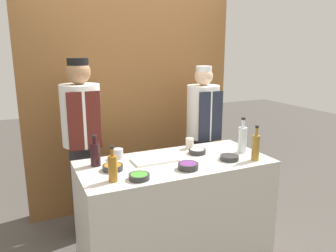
{
  "coord_description": "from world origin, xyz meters",
  "views": [
    {
      "loc": [
        -1.16,
        -2.41,
        1.83
      ],
      "look_at": [
        0.0,
        0.15,
        1.16
      ],
      "focal_mm": 35.0,
      "sensor_mm": 36.0,
      "label": 1
    }
  ],
  "objects_px": {
    "sauce_bowl_white": "(197,151)",
    "cup_cream": "(190,143)",
    "bottle_wine": "(95,154)",
    "bottle_vinegar": "(256,147)",
    "bottle_amber": "(113,168)",
    "sauce_bowl_green": "(139,176)",
    "chef_left": "(83,143)",
    "sauce_bowl_brown": "(229,157)",
    "bottle_clear": "(242,139)",
    "chef_right": "(202,134)",
    "cup_steel": "(118,154)",
    "sauce_bowl_orange": "(113,167)",
    "sauce_bowl_purple": "(188,166)",
    "cutting_board": "(155,160)"
  },
  "relations": [
    {
      "from": "bottle_clear",
      "to": "bottle_amber",
      "type": "xyz_separation_m",
      "value": [
        -1.28,
        -0.17,
        -0.03
      ]
    },
    {
      "from": "bottle_clear",
      "to": "cup_steel",
      "type": "relative_size",
      "value": 3.51
    },
    {
      "from": "cutting_board",
      "to": "cup_steel",
      "type": "distance_m",
      "value": 0.34
    },
    {
      "from": "sauce_bowl_green",
      "to": "bottle_amber",
      "type": "distance_m",
      "value": 0.21
    },
    {
      "from": "chef_left",
      "to": "sauce_bowl_brown",
      "type": "bearing_deg",
      "value": -37.1
    },
    {
      "from": "sauce_bowl_orange",
      "to": "cutting_board",
      "type": "xyz_separation_m",
      "value": [
        0.39,
        0.06,
        -0.01
      ]
    },
    {
      "from": "sauce_bowl_brown",
      "to": "cutting_board",
      "type": "height_order",
      "value": "sauce_bowl_brown"
    },
    {
      "from": "bottle_wine",
      "to": "chef_right",
      "type": "relative_size",
      "value": 0.16
    },
    {
      "from": "chef_left",
      "to": "bottle_wine",
      "type": "bearing_deg",
      "value": -88.28
    },
    {
      "from": "sauce_bowl_brown",
      "to": "bottle_clear",
      "type": "xyz_separation_m",
      "value": [
        0.23,
        0.13,
        0.11
      ]
    },
    {
      "from": "bottle_amber",
      "to": "bottle_wine",
      "type": "bearing_deg",
      "value": 96.8
    },
    {
      "from": "cup_steel",
      "to": "bottle_vinegar",
      "type": "bearing_deg",
      "value": -26.52
    },
    {
      "from": "chef_left",
      "to": "chef_right",
      "type": "bearing_deg",
      "value": -0.01
    },
    {
      "from": "sauce_bowl_white",
      "to": "cup_cream",
      "type": "xyz_separation_m",
      "value": [
        0.01,
        0.17,
        0.03
      ]
    },
    {
      "from": "bottle_vinegar",
      "to": "chef_right",
      "type": "bearing_deg",
      "value": 88.93
    },
    {
      "from": "sauce_bowl_white",
      "to": "bottle_amber",
      "type": "relative_size",
      "value": 0.59
    },
    {
      "from": "bottle_clear",
      "to": "sauce_bowl_green",
      "type": "bearing_deg",
      "value": -168.74
    },
    {
      "from": "sauce_bowl_orange",
      "to": "sauce_bowl_purple",
      "type": "xyz_separation_m",
      "value": [
        0.56,
        -0.23,
        0.0
      ]
    },
    {
      "from": "sauce_bowl_green",
      "to": "bottle_amber",
      "type": "height_order",
      "value": "bottle_amber"
    },
    {
      "from": "sauce_bowl_orange",
      "to": "bottle_vinegar",
      "type": "xyz_separation_m",
      "value": [
        1.19,
        -0.28,
        0.1
      ]
    },
    {
      "from": "sauce_bowl_white",
      "to": "chef_right",
      "type": "relative_size",
      "value": 0.1
    },
    {
      "from": "sauce_bowl_brown",
      "to": "cutting_board",
      "type": "relative_size",
      "value": 0.41
    },
    {
      "from": "chef_right",
      "to": "sauce_bowl_green",
      "type": "bearing_deg",
      "value": -139.48
    },
    {
      "from": "bottle_wine",
      "to": "cup_steel",
      "type": "xyz_separation_m",
      "value": [
        0.22,
        0.1,
        -0.06
      ]
    },
    {
      "from": "sauce_bowl_orange",
      "to": "bottle_wine",
      "type": "distance_m",
      "value": 0.2
    },
    {
      "from": "sauce_bowl_brown",
      "to": "cup_cream",
      "type": "height_order",
      "value": "cup_cream"
    },
    {
      "from": "cutting_board",
      "to": "cup_cream",
      "type": "bearing_deg",
      "value": 23.49
    },
    {
      "from": "sauce_bowl_brown",
      "to": "bottle_vinegar",
      "type": "bearing_deg",
      "value": -25.91
    },
    {
      "from": "sauce_bowl_purple",
      "to": "bottle_wine",
      "type": "xyz_separation_m",
      "value": [
        -0.66,
        0.39,
        0.07
      ]
    },
    {
      "from": "bottle_amber",
      "to": "bottle_vinegar",
      "type": "relative_size",
      "value": 0.87
    },
    {
      "from": "cutting_board",
      "to": "sauce_bowl_green",
      "type": "bearing_deg",
      "value": -128.18
    },
    {
      "from": "cup_cream",
      "to": "cup_steel",
      "type": "bearing_deg",
      "value": 179.88
    },
    {
      "from": "sauce_bowl_orange",
      "to": "chef_right",
      "type": "xyz_separation_m",
      "value": [
        1.21,
        0.66,
        -0.02
      ]
    },
    {
      "from": "bottle_amber",
      "to": "sauce_bowl_purple",
      "type": "bearing_deg",
      "value": -0.86
    },
    {
      "from": "cup_steel",
      "to": "cup_cream",
      "type": "relative_size",
      "value": 0.92
    },
    {
      "from": "sauce_bowl_white",
      "to": "sauce_bowl_brown",
      "type": "xyz_separation_m",
      "value": [
        0.17,
        -0.27,
        -0.0
      ]
    },
    {
      "from": "cutting_board",
      "to": "bottle_amber",
      "type": "distance_m",
      "value": 0.54
    },
    {
      "from": "sauce_bowl_white",
      "to": "bottle_amber",
      "type": "distance_m",
      "value": 0.94
    },
    {
      "from": "bottle_amber",
      "to": "bottle_wine",
      "type": "xyz_separation_m",
      "value": [
        -0.05,
        0.38,
        -0.0
      ]
    },
    {
      "from": "bottle_clear",
      "to": "chef_right",
      "type": "relative_size",
      "value": 0.2
    },
    {
      "from": "sauce_bowl_orange",
      "to": "bottle_wine",
      "type": "relative_size",
      "value": 0.62
    },
    {
      "from": "sauce_bowl_orange",
      "to": "chef_left",
      "type": "bearing_deg",
      "value": 100.06
    },
    {
      "from": "sauce_bowl_green",
      "to": "bottle_amber",
      "type": "bearing_deg",
      "value": 166.33
    },
    {
      "from": "sauce_bowl_white",
      "to": "cup_cream",
      "type": "height_order",
      "value": "cup_cream"
    },
    {
      "from": "sauce_bowl_green",
      "to": "bottle_wine",
      "type": "height_order",
      "value": "bottle_wine"
    },
    {
      "from": "bottle_vinegar",
      "to": "cup_steel",
      "type": "height_order",
      "value": "bottle_vinegar"
    },
    {
      "from": "sauce_bowl_purple",
      "to": "sauce_bowl_brown",
      "type": "xyz_separation_m",
      "value": [
        0.43,
        0.05,
        -0.01
      ]
    },
    {
      "from": "bottle_clear",
      "to": "sauce_bowl_purple",
      "type": "bearing_deg",
      "value": -164.67
    },
    {
      "from": "bottle_wine",
      "to": "bottle_vinegar",
      "type": "bearing_deg",
      "value": -18.71
    },
    {
      "from": "bottle_amber",
      "to": "sauce_bowl_green",
      "type": "bearing_deg",
      "value": -13.67
    }
  ]
}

